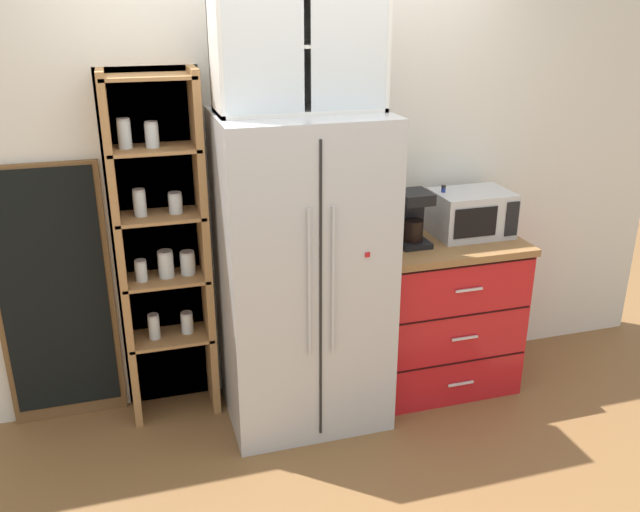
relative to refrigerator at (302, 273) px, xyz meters
The scene contains 12 objects.
ground_plane 0.85m from the refrigerator, 90.01° to the right, with size 10.66×10.66×0.00m, color brown.
wall_back_cream 0.58m from the refrigerator, 90.00° to the left, with size 4.96×0.10×2.55m, color silver.
refrigerator is the anchor object (origin of this frame).
pantry_shelf_column 0.77m from the refrigerator, 158.73° to the left, with size 0.51×0.30×1.91m.
counter_cabinet 0.96m from the refrigerator, ahead, with size 0.85×0.60×0.93m.
microwave 1.07m from the refrigerator, ahead, with size 0.44×0.33×0.26m.
coffee_maker 0.69m from the refrigerator, ahead, with size 0.17×0.20×0.31m.
mug_red 0.89m from the refrigerator, ahead, with size 0.11×0.07×0.09m.
mug_sage 0.89m from the refrigerator, ahead, with size 0.11×0.07×0.09m.
bottle_cobalt 0.91m from the refrigerator, ahead, with size 0.06×0.06×0.30m.
upper_cabinet 1.17m from the refrigerator, 90.00° to the left, with size 0.82×0.32×0.63m.
chalkboard_menu 1.33m from the refrigerator, 166.02° to the left, with size 0.60×0.04×1.46m.
Camera 1 is at (-0.86, -3.19, 2.24)m, focal length 37.62 mm.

